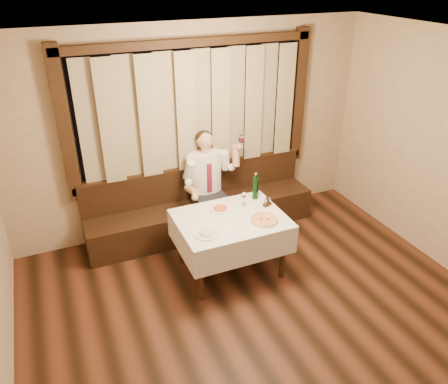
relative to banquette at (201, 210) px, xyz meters
name	(u,v)px	position (x,y,z in m)	size (l,w,h in m)	color
room	(262,188)	(0.00, -1.75, 1.19)	(5.01, 6.01, 2.81)	black
banquette	(201,210)	(0.00, 0.00, 0.00)	(3.20, 0.61, 0.94)	black
dining_table	(231,225)	(0.00, -1.02, 0.34)	(1.27, 0.97, 0.76)	black
pizza	(264,220)	(0.32, -1.25, 0.46)	(0.34, 0.34, 0.04)	white
pasta_red	(220,207)	(-0.04, -0.80, 0.48)	(0.27, 0.27, 0.09)	white
pasta_cream	(207,232)	(-0.39, -1.25, 0.48)	(0.28, 0.28, 0.09)	white
green_bottle	(255,188)	(0.48, -0.71, 0.60)	(0.08, 0.08, 0.35)	#0D3F13
table_wine_glass	(244,196)	(0.27, -0.82, 0.58)	(0.07, 0.07, 0.18)	white
cruet_caddy	(267,203)	(0.53, -0.94, 0.49)	(0.12, 0.08, 0.11)	black
seated_man	(208,177)	(0.08, -0.09, 0.54)	(0.82, 0.61, 1.47)	black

